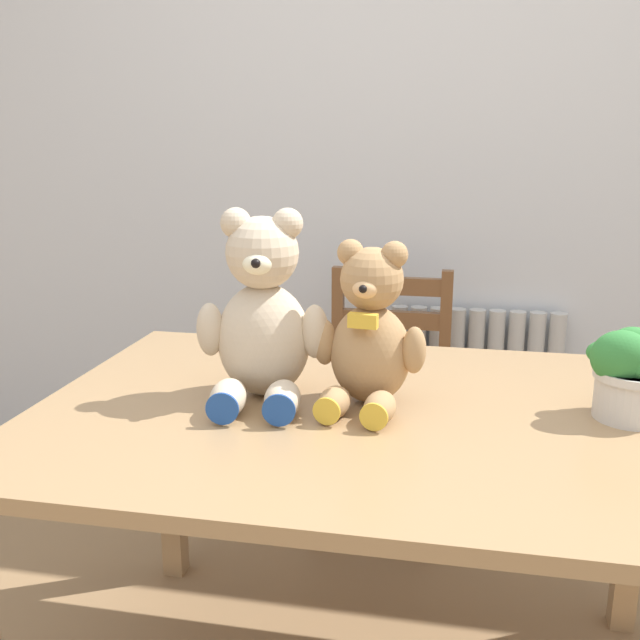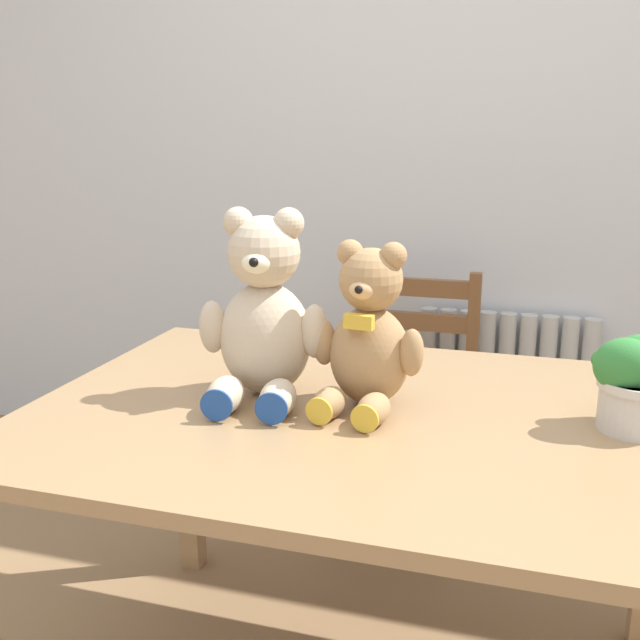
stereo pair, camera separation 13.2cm
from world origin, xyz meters
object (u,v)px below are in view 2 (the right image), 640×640
object	(u,v)px
wooden_chair_behind	(408,398)
teddy_bear_right	(368,337)
potted_plant	(638,381)
teddy_bear_left	(264,317)

from	to	relation	value
wooden_chair_behind	teddy_bear_right	distance (m)	0.99
potted_plant	teddy_bear_right	bearing A→B (deg)	-177.90
teddy_bear_right	potted_plant	distance (m)	0.51
potted_plant	teddy_bear_left	bearing A→B (deg)	-178.40
wooden_chair_behind	teddy_bear_right	xyz separation A→B (m)	(0.05, -0.88, 0.45)
teddy_bear_right	wooden_chair_behind	bearing A→B (deg)	-79.93
wooden_chair_behind	teddy_bear_right	size ratio (longest dim) A/B	2.47
teddy_bear_left	potted_plant	distance (m)	0.74
wooden_chair_behind	potted_plant	bearing A→B (deg)	123.19
wooden_chair_behind	teddy_bear_left	xyz separation A→B (m)	(-0.17, -0.88, 0.48)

